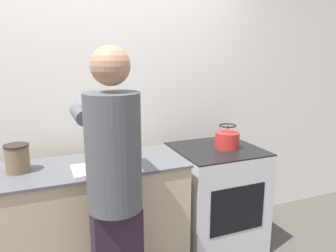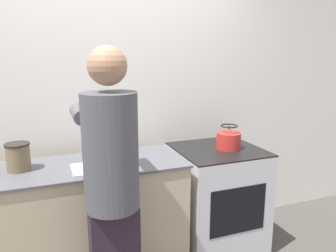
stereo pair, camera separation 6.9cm
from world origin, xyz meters
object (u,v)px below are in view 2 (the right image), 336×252
at_px(person, 112,184).
at_px(knife, 98,168).
at_px(cutting_board, 101,168).
at_px(canister_jar, 18,157).
at_px(oven, 217,198).
at_px(kettle, 229,139).

bearing_deg(person, knife, 93.55).
relative_size(cutting_board, canister_jar, 2.05).
xyz_separation_m(person, knife, (-0.02, 0.34, -0.02)).
distance_m(oven, knife, 1.16).
bearing_deg(cutting_board, knife, -124.22).
relative_size(cutting_board, kettle, 1.88).
height_order(person, cutting_board, person).
bearing_deg(knife, person, -79.66).
distance_m(person, kettle, 1.22).
relative_size(cutting_board, knife, 1.98).
distance_m(oven, kettle, 0.54).
xyz_separation_m(oven, cutting_board, (-1.01, -0.18, 0.47)).
xyz_separation_m(knife, kettle, (1.12, 0.19, 0.05)).
distance_m(person, cutting_board, 0.37).
bearing_deg(oven, knife, -168.14).
xyz_separation_m(person, canister_jar, (-0.52, 0.54, 0.06)).
height_order(oven, person, person).
height_order(cutting_board, knife, knife).
distance_m(oven, cutting_board, 1.13).
xyz_separation_m(person, kettle, (1.09, 0.53, 0.03)).
xyz_separation_m(oven, kettle, (0.08, -0.03, 0.53)).
bearing_deg(person, canister_jar, 133.75).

